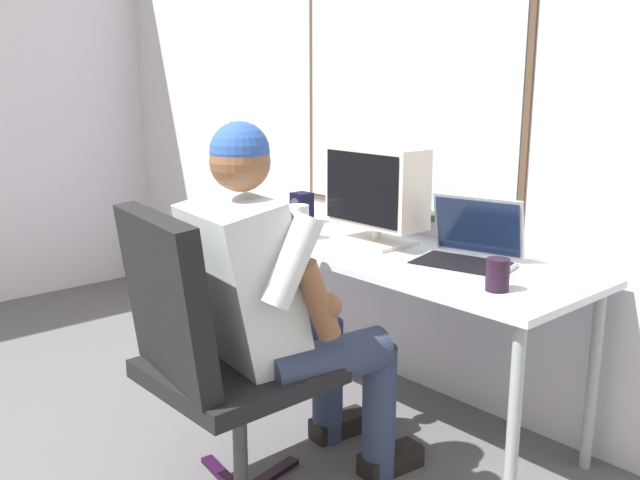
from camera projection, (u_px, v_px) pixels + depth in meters
wall_rear at (474, 83)px, 2.83m from camera, size 5.71×0.08×2.75m
desk at (374, 262)px, 2.89m from camera, size 1.83×0.62×0.72m
office_chair at (205, 345)px, 2.20m from camera, size 0.55×0.61×1.02m
person_seated at (279, 302)px, 2.33m from camera, size 0.56×0.82×1.27m
crt_monitor at (376, 189)px, 2.88m from camera, size 0.44×0.23×0.41m
laptop at (468, 247)px, 2.61m from camera, size 0.42×0.38×0.25m
wine_glass at (299, 215)px, 3.00m from camera, size 0.09×0.09×0.15m
desk_speaker at (302, 208)px, 3.33m from camera, size 0.09×0.09×0.15m
cd_case at (263, 225)px, 3.27m from camera, size 0.14×0.13×0.01m
coffee_mug at (498, 275)px, 2.29m from camera, size 0.08×0.08×0.11m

